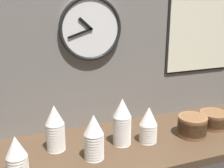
{
  "coord_description": "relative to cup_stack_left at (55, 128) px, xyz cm",
  "views": [
    {
      "loc": [
        -58.1,
        -119.56,
        70.99
      ],
      "look_at": [
        -11.86,
        4.0,
        30.73
      ],
      "focal_mm": 45.0,
      "sensor_mm": 36.0,
      "label": 1
    }
  ],
  "objects": [
    {
      "name": "bowl_stack_far_right",
      "position": [
        88.67,
        -6.52,
        -6.65
      ],
      "size": [
        15.57,
        15.57,
        9.21
      ],
      "color": "brown",
      "rests_on": "ground_plane"
    },
    {
      "name": "cup_stack_center_left",
      "position": [
        15.18,
        -13.99,
        -0.68
      ],
      "size": [
        9.2,
        9.2,
        21.72
      ],
      "color": "white",
      "rests_on": "ground_plane"
    },
    {
      "name": "wall_tiled_back",
      "position": [
        40.75,
        21.61,
        40.97
      ],
      "size": [
        160.0,
        3.0,
        105.0
      ],
      "color": "slate",
      "rests_on": "ground_plane"
    },
    {
      "name": "cup_stack_left",
      "position": [
        0.0,
        0.0,
        0.0
      ],
      "size": [
        9.2,
        9.2,
        23.07
      ],
      "color": "white",
      "rests_on": "ground_plane"
    },
    {
      "name": "cup_stack_far_left",
      "position": [
        -18.55,
        -12.07,
        -3.38
      ],
      "size": [
        9.2,
        9.2,
        16.32
      ],
      "color": "white",
      "rests_on": "ground_plane"
    },
    {
      "name": "cup_stack_center_right",
      "position": [
        45.87,
        -8.51,
        -2.03
      ],
      "size": [
        9.2,
        9.2,
        19.02
      ],
      "color": "white",
      "rests_on": "ground_plane"
    },
    {
      "name": "cup_stack_center",
      "position": [
        32.35,
        -6.09,
        0.68
      ],
      "size": [
        9.2,
        9.2,
        24.42
      ],
      "color": "white",
      "rests_on": "ground_plane"
    },
    {
      "name": "ground_plane",
      "position": [
        40.75,
        -4.89,
        -13.53
      ],
      "size": [
        160.0,
        56.0,
        4.0
      ],
      "primitive_type": "cube",
      "color": "#4C3826"
    },
    {
      "name": "wall_clock",
      "position": [
        24.23,
        18.57,
        44.34
      ],
      "size": [
        33.96,
        2.7,
        33.96
      ],
      "color": "white"
    },
    {
      "name": "bowl_stack_right",
      "position": [
        71.18,
        -10.83,
        -5.76
      ],
      "size": [
        15.57,
        15.57,
        11.0
      ],
      "color": "brown",
      "rests_on": "ground_plane"
    },
    {
      "name": "menu_board",
      "position": [
        94.23,
        19.46,
        37.43
      ],
      "size": [
        46.18,
        1.32,
        44.97
      ],
      "color": "black"
    }
  ]
}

